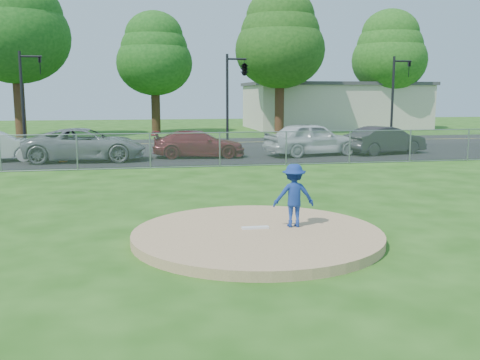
% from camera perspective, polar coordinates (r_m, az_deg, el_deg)
% --- Properties ---
extents(ground, '(120.00, 120.00, 0.00)m').
position_cam_1_polar(ground, '(21.33, -4.02, 0.65)').
color(ground, '#1C4B10').
rests_on(ground, ground).
extents(pitchers_mound, '(5.40, 5.40, 0.20)m').
position_cam_1_polar(pitchers_mound, '(11.62, 1.85, -5.91)').
color(pitchers_mound, tan).
rests_on(pitchers_mound, ground).
extents(pitching_rubber, '(0.60, 0.15, 0.04)m').
position_cam_1_polar(pitching_rubber, '(11.78, 1.64, -5.10)').
color(pitching_rubber, white).
rests_on(pitching_rubber, pitchers_mound).
extents(chain_link_fence, '(40.00, 0.06, 1.50)m').
position_cam_1_polar(chain_link_fence, '(23.21, -4.62, 3.19)').
color(chain_link_fence, gray).
rests_on(chain_link_fence, ground).
extents(parking_lot, '(50.00, 8.00, 0.01)m').
position_cam_1_polar(parking_lot, '(27.74, -5.61, 2.58)').
color(parking_lot, black).
rests_on(parking_lot, ground).
extents(street, '(60.00, 7.00, 0.01)m').
position_cam_1_polar(street, '(35.18, -6.72, 3.91)').
color(street, black).
rests_on(street, ground).
extents(commercial_building, '(16.40, 9.40, 4.30)m').
position_cam_1_polar(commercial_building, '(52.33, 9.99, 7.85)').
color(commercial_building, '#BDB5A2').
rests_on(commercial_building, ground).
extents(tree_left, '(7.84, 7.84, 12.53)m').
position_cam_1_polar(tree_left, '(43.13, -22.94, 15.18)').
color(tree_left, '#3D2416').
rests_on(tree_left, ground).
extents(tree_center, '(6.16, 6.16, 9.84)m').
position_cam_1_polar(tree_center, '(45.11, -9.12, 13.19)').
color(tree_center, '#332012').
rests_on(tree_center, ground).
extents(tree_right, '(7.28, 7.28, 11.63)m').
position_cam_1_polar(tree_right, '(44.69, 4.30, 14.84)').
color(tree_right, '#3C2216').
rests_on(tree_right, ground).
extents(tree_far_right, '(6.72, 6.72, 10.74)m').
position_cam_1_polar(tree_far_right, '(51.31, 15.66, 13.12)').
color(tree_far_right, '#352313').
rests_on(tree_far_right, ground).
extents(traffic_signal_left, '(1.28, 0.20, 5.60)m').
position_cam_1_polar(traffic_signal_left, '(33.56, -21.86, 8.84)').
color(traffic_signal_left, black).
rests_on(traffic_signal_left, ground).
extents(traffic_signal_center, '(1.42, 2.48, 5.60)m').
position_cam_1_polar(traffic_signal_center, '(33.61, 0.29, 11.60)').
color(traffic_signal_center, black).
rests_on(traffic_signal_center, ground).
extents(traffic_signal_right, '(1.28, 0.20, 5.60)m').
position_cam_1_polar(traffic_signal_right, '(36.95, 16.32, 9.07)').
color(traffic_signal_right, black).
rests_on(traffic_signal_right, ground).
extents(pitcher, '(0.95, 0.60, 1.41)m').
position_cam_1_polar(pitcher, '(11.89, 5.76, -1.64)').
color(pitcher, navy).
rests_on(pitcher, pitchers_mound).
extents(traffic_cone, '(0.39, 0.39, 0.76)m').
position_cam_1_polar(traffic_cone, '(26.36, -18.37, 2.67)').
color(traffic_cone, '#FC4B0D').
rests_on(traffic_cone, parking_lot).
extents(parked_car_gray, '(5.68, 2.75, 1.56)m').
position_cam_1_polar(parked_car_gray, '(26.41, -16.14, 3.65)').
color(parked_car_gray, gray).
rests_on(parked_car_gray, parking_lot).
extents(parked_car_darkred, '(4.79, 2.36, 1.34)m').
position_cam_1_polar(parked_car_darkred, '(26.97, -4.44, 3.85)').
color(parked_car_darkred, maroon).
rests_on(parked_car_darkred, parking_lot).
extents(parked_car_pearl, '(5.31, 2.97, 1.71)m').
position_cam_1_polar(parked_car_pearl, '(28.05, 7.68, 4.37)').
color(parked_car_pearl, silver).
rests_on(parked_car_pearl, parking_lot).
extents(parked_car_charcoal, '(4.68, 2.62, 1.46)m').
position_cam_1_polar(parked_car_charcoal, '(29.53, 15.24, 4.13)').
color(parked_car_charcoal, '#262528').
rests_on(parked_car_charcoal, parking_lot).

